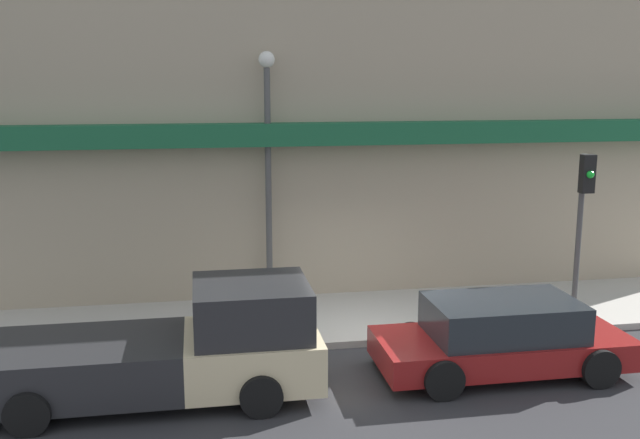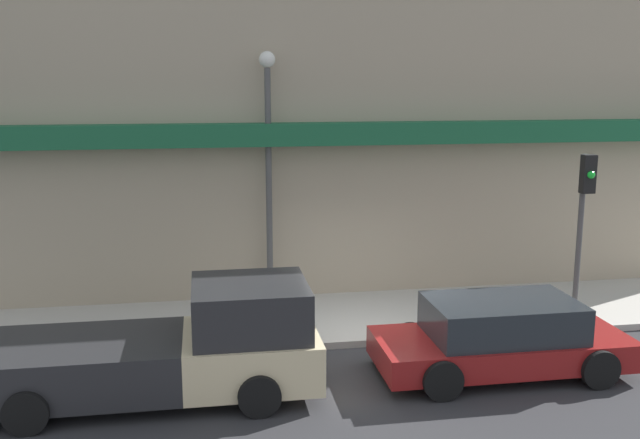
% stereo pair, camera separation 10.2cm
% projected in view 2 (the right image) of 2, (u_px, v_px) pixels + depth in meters
% --- Properties ---
extents(ground_plane, '(80.00, 80.00, 0.00)m').
position_uv_depth(ground_plane, '(370.00, 347.00, 14.04)').
color(ground_plane, '#2D2D30').
extents(sidewalk, '(36.00, 3.23, 0.14)m').
position_uv_depth(sidewalk, '(353.00, 317.00, 15.59)').
color(sidewalk, '#B7B2A8').
rests_on(sidewalk, ground).
extents(building, '(19.80, 3.80, 10.62)m').
position_uv_depth(building, '(328.00, 96.00, 17.67)').
color(building, tan).
rests_on(building, ground).
extents(pickup_truck, '(5.58, 2.20, 1.89)m').
position_uv_depth(pickup_truck, '(173.00, 349.00, 11.75)').
color(pickup_truck, beige).
rests_on(pickup_truck, ground).
extents(parked_car, '(4.51, 2.03, 1.35)m').
position_uv_depth(parked_car, '(501.00, 337.00, 12.71)').
color(parked_car, maroon).
rests_on(parked_car, ground).
extents(fire_hydrant, '(0.18, 0.18, 0.64)m').
position_uv_depth(fire_hydrant, '(497.00, 306.00, 15.09)').
color(fire_hydrant, red).
rests_on(fire_hydrant, sidewalk).
extents(street_lamp, '(0.36, 0.36, 5.65)m').
position_uv_depth(street_lamp, '(268.00, 149.00, 15.83)').
color(street_lamp, '#4C4C4C').
rests_on(street_lamp, sidewalk).
extents(traffic_light, '(0.28, 0.42, 3.52)m').
position_uv_depth(traffic_light, '(584.00, 206.00, 14.93)').
color(traffic_light, '#4C4C4C').
rests_on(traffic_light, sidewalk).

